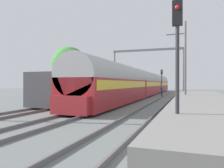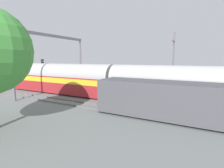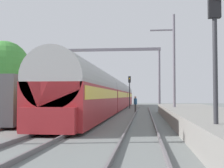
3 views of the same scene
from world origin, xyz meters
TOP-DOWN VIEW (x-y plane):
  - platform at (7.69, 2.00)m, footprint 4.40×28.00m
  - passenger_train at (0.00, 20.02)m, footprint 2.93×49.20m
  - freight_car at (-3.87, 4.10)m, footprint 2.80×13.00m
  - person_crossing at (3.04, 15.65)m, footprint 0.35×0.45m
  - railway_signal_far at (1.92, 25.60)m, footprint 0.36×0.30m
  - catenary_gantry at (0.00, 21.12)m, footprint 12.15×0.28m
  - catenary_pole_east_mid at (6.23, 6.38)m, footprint 1.90×0.20m

SIDE VIEW (x-z plane):
  - platform at x=7.69m, z-range 0.00..0.90m
  - person_crossing at x=3.04m, z-range 0.16..1.89m
  - freight_car at x=-3.87m, z-range 0.12..2.82m
  - passenger_train at x=0.00m, z-range 0.06..3.88m
  - railway_signal_far at x=1.92m, z-range 0.67..5.22m
  - catenary_pole_east_mid at x=6.23m, z-range 0.15..8.15m
  - catenary_gantry at x=0.00m, z-range 1.67..9.53m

